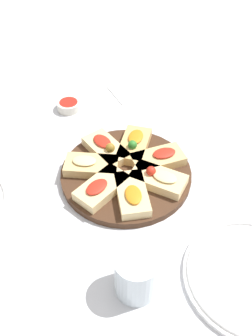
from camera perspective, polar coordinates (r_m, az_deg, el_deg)
The scene contains 12 objects.
ground_plane at distance 0.91m, azimuth 0.00°, elevation -1.23°, with size 3.00×3.00×0.00m, color silver.
serving_board at distance 0.91m, azimuth 0.00°, elevation -0.87°, with size 0.30×0.30×0.02m, color #422819.
focaccia_slice_0 at distance 0.94m, azimuth -2.92°, elevation 2.85°, with size 0.09×0.13×0.04m.
focaccia_slice_1 at distance 0.90m, azimuth -5.12°, elevation 0.38°, with size 0.14×0.11×0.03m.
focaccia_slice_2 at distance 0.85m, azimuth -3.56°, elevation -2.85°, with size 0.14×0.11×0.03m.
focaccia_slice_3 at distance 0.84m, azimuth 0.89°, elevation -3.80°, with size 0.09×0.13×0.03m.
focaccia_slice_4 at distance 0.87m, azimuth 4.71°, elevation -1.55°, with size 0.13×0.13×0.04m.
focaccia_slice_5 at distance 0.92m, azimuth 4.75°, elevation 1.28°, with size 0.12×0.06×0.03m.
focaccia_slice_6 at distance 0.95m, azimuth 1.20°, elevation 3.40°, with size 0.12×0.13×0.04m.
water_glass at distance 0.71m, azimuth 1.53°, elevation -15.15°, with size 0.08×0.08×0.09m, color silver.
napkin_stack at distance 1.18m, azimuth 0.91°, elevation 11.32°, with size 0.12×0.10×0.01m, color white.
dipping_bowl at distance 1.11m, azimuth -8.31°, elevation 9.00°, with size 0.06×0.06×0.02m.
Camera 1 is at (0.23, 0.59, 0.66)m, focal length 42.00 mm.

